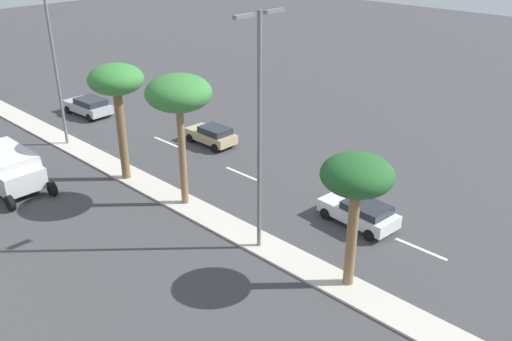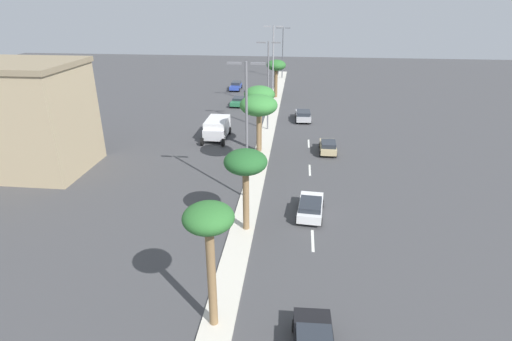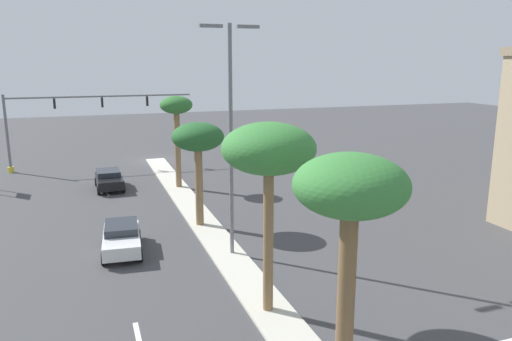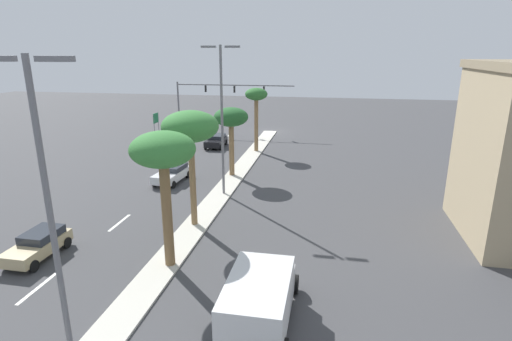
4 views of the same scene
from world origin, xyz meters
name	(u,v)px [view 4 (image 4 of 4)]	position (x,y,z in m)	size (l,w,h in m)	color
ground_plane	(185,239)	(0.00, 34.72, 0.00)	(160.00, 160.00, 0.00)	#424244
lane_stripe_near	(228,136)	(5.19, 4.00, 0.01)	(0.20, 2.80, 0.01)	silver
lane_stripe_inboard	(213,148)	(5.19, 11.23, 0.01)	(0.20, 2.80, 0.01)	silver
lane_stripe_front	(185,170)	(5.19, 20.54, 0.01)	(0.20, 2.80, 0.01)	silver
lane_stripe_left	(120,223)	(5.19, 33.18, 0.01)	(0.20, 2.80, 0.01)	silver
lane_stripe_outboard	(38,288)	(5.19, 41.11, 0.01)	(0.20, 2.80, 0.01)	silver
traffic_signal_gantry	(208,99)	(8.64, 1.56, 4.63)	(16.65, 0.53, 6.92)	slate
directional_road_sign	(156,121)	(13.44, 8.38, 2.52)	(0.10, 1.45, 3.51)	gray
palm_tree_leading	(256,98)	(-0.19, 11.99, 6.09)	(2.48, 2.48, 7.07)	olive
palm_tree_outboard	(231,119)	(0.30, 21.50, 5.28)	(3.05, 3.05, 6.18)	olive
palm_tree_front	(190,128)	(0.09, 32.63, 6.49)	(3.55, 3.55, 7.48)	olive
palm_tree_rear	(163,154)	(-0.35, 37.88, 6.18)	(3.26, 3.26, 7.22)	brown
street_lamp_near	(222,111)	(-0.25, 26.47, 6.69)	(2.90, 0.24, 11.40)	slate
street_lamp_trailing	(49,209)	(-0.06, 45.86, 6.44)	(2.90, 0.24, 10.92)	slate
sedan_white_left	(172,173)	(5.07, 24.13, 0.76)	(2.25, 4.38, 1.39)	silver
sedan_tan_center	(38,244)	(7.23, 38.27, 0.76)	(1.86, 3.94, 1.42)	tan
sedan_black_right	(216,141)	(4.98, 10.45, 0.76)	(2.12, 4.20, 1.40)	black
box_truck	(260,298)	(-5.92, 41.76, 1.29)	(2.77, 5.74, 2.35)	silver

